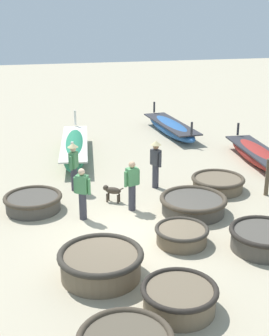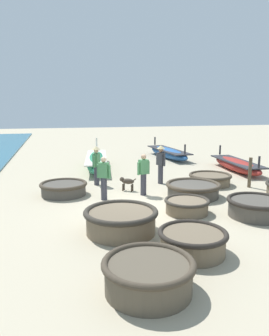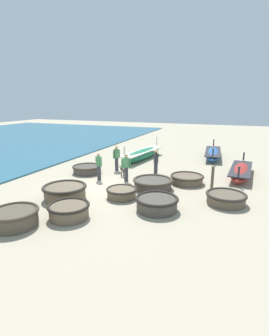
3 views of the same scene
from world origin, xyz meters
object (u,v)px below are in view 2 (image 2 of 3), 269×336
fisherman_crouching (96,163)px  coracle_beside_post (148,274)px  coracle_front_left (187,205)px  long_boat_green_hull (237,165)px  coracle_upturned (193,241)px  mooring_post_mid_beach (250,173)px  coracle_far_left (121,220)px  fisherman_hauling (161,162)px  coracle_weathered (210,179)px  coracle_far_right (193,189)px  dog (127,182)px  long_boat_ochre_hull (168,153)px  fisherman_with_hat (143,173)px  coracle_center (256,207)px  fisherman_by_coracle (104,177)px  long_boat_white_hull (96,161)px  coracle_front_right (64,188)px

fisherman_crouching → coracle_beside_post: bearing=-90.3°
coracle_front_left → long_boat_green_hull: size_ratio=0.31×
coracle_upturned → coracle_beside_post: 1.90m
coracle_front_left → mooring_post_mid_beach: bearing=33.6°
coracle_far_left → long_boat_green_hull: long_boat_green_hull is taller
coracle_far_left → fisherman_hauling: bearing=61.9°
coracle_weathered → coracle_beside_post: coracle_beside_post is taller
long_boat_green_hull → coracle_upturned: bearing=-125.6°
coracle_far_right → dog: size_ratio=3.32×
coracle_front_left → long_boat_ochre_hull: bearing=74.1°
long_boat_ochre_hull → fisherman_with_hat: (-3.83, -8.25, 0.50)m
coracle_center → fisherman_hauling: (-1.54, 4.78, 0.65)m
long_boat_green_hull → fisherman_by_coracle: 8.31m
long_boat_white_hull → coracle_far_left: bearing=-92.5°
coracle_front_right → coracle_center: size_ratio=1.00×
dog → fisherman_by_coracle: bearing=-135.3°
coracle_beside_post → coracle_center: bearing=36.7°
coracle_upturned → long_boat_green_hull: 10.42m
coracle_beside_post → long_boat_white_hull: 12.03m
fisherman_with_hat → fisherman_crouching: fisherman_crouching is taller
mooring_post_mid_beach → fisherman_by_coracle: bearing=-175.9°
coracle_upturned → fisherman_with_hat: fisherman_with_hat is taller
fisherman_crouching → coracle_weathered: bearing=-12.7°
coracle_front_right → fisherman_crouching: fisherman_crouching is taller
coracle_beside_post → dog: coracle_beside_post is taller
coracle_center → dog: size_ratio=2.91×
coracle_beside_post → dog: bearing=81.3°
coracle_weathered → long_boat_white_hull: bearing=132.4°
fisherman_with_hat → fisherman_by_coracle: (-1.54, -0.29, 0.00)m
coracle_upturned → coracle_center: coracle_center is taller
coracle_beside_post → fisherman_with_hat: (1.58, 6.36, 0.50)m
fisherman_crouching → mooring_post_mid_beach: fisherman_crouching is taller
coracle_center → fisherman_by_coracle: bearing=146.3°
long_boat_white_hull → long_boat_ochre_hull: bearing=27.6°
long_boat_ochre_hull → coracle_front_left: bearing=-105.9°
coracle_beside_post → long_boat_white_hull: size_ratio=0.30×
long_boat_green_hull → mooring_post_mid_beach: bearing=-112.0°
coracle_weathered → coracle_front_right: coracle_front_right is taller
coracle_center → long_boat_white_hull: 9.62m
coracle_beside_post → long_boat_green_hull: size_ratio=0.37×
long_boat_white_hull → fisherman_crouching: fisherman_crouching is taller
fisherman_hauling → dog: size_ratio=2.73×
coracle_far_left → coracle_front_left: size_ratio=1.39×
fisherman_by_coracle → coracle_beside_post: bearing=-90.3°
coracle_center → coracle_beside_post: bearing=-143.3°
coracle_front_left → fisherman_with_hat: bearing=108.6°
coracle_beside_post → coracle_center: size_ratio=0.97×
coracle_beside_post → dog: (1.09, 7.11, 0.04)m
coracle_upturned → fisherman_by_coracle: (-1.37, 4.79, 0.53)m
coracle_far_left → long_boat_green_hull: (7.42, 6.87, -0.03)m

